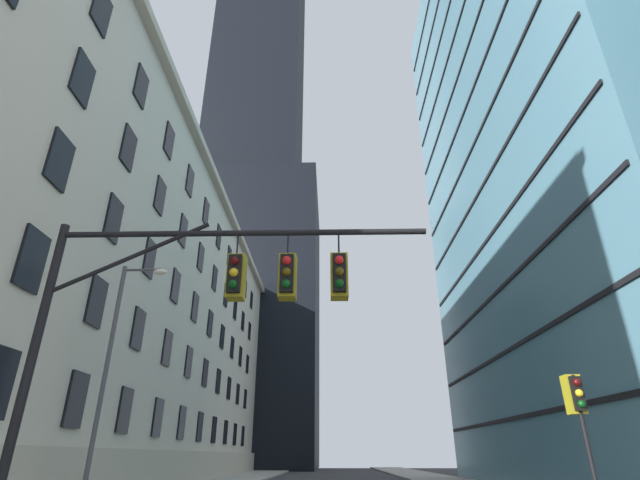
{
  "coord_description": "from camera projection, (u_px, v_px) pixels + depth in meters",
  "views": [
    {
      "loc": [
        -0.39,
        -7.12,
        1.88
      ],
      "look_at": [
        -1.09,
        23.59,
        16.04
      ],
      "focal_mm": 26.32,
      "sensor_mm": 36.0,
      "label": 1
    }
  ],
  "objects": [
    {
      "name": "street_lamppost",
      "position": [
        114.0,
        357.0,
        18.04
      ],
      "size": [
        1.9,
        0.32,
        8.93
      ],
      "color": "#47474C",
      "rests_on": "sidewalk_left"
    },
    {
      "name": "station_building",
      "position": [
        102.0,
        307.0,
        37.6
      ],
      "size": [
        16.1,
        69.78,
        25.46
      ],
      "color": "beige",
      "rests_on": "ground"
    },
    {
      "name": "traffic_light_near_right",
      "position": [
        577.0,
        403.0,
        12.85
      ],
      "size": [
        0.4,
        0.63,
        3.8
      ],
      "color": "black",
      "rests_on": "sidewalk_right"
    },
    {
      "name": "dark_skyscraper",
      "position": [
        257.0,
        118.0,
        101.8
      ],
      "size": [
        26.44,
        26.44,
        226.1
      ],
      "color": "black",
      "rests_on": "ground"
    },
    {
      "name": "traffic_signal_mast",
      "position": [
        217.0,
        298.0,
        10.47
      ],
      "size": [
        8.78,
        0.63,
        6.8
      ],
      "color": "black",
      "rests_on": "sidewalk_left"
    },
    {
      "name": "glass_office_midrise",
      "position": [
        578.0,
        127.0,
        37.96
      ],
      "size": [
        17.82,
        32.93,
        52.18
      ],
      "color": "teal",
      "rests_on": "ground"
    }
  ]
}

